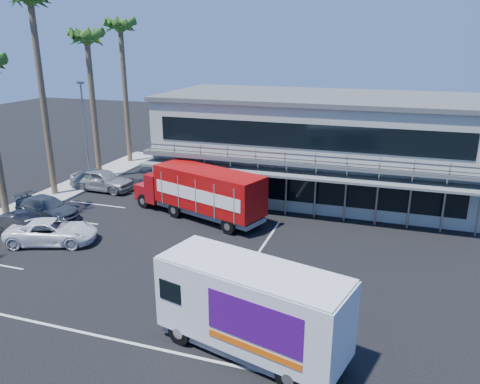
% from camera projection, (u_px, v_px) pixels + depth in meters
% --- Properties ---
extents(ground, '(120.00, 120.00, 0.00)m').
position_uv_depth(ground, '(202.00, 274.00, 23.13)').
color(ground, black).
rests_on(ground, ground).
extents(building, '(22.40, 12.00, 7.30)m').
position_uv_depth(building, '(316.00, 145.00, 34.59)').
color(building, '#A2A89A').
rests_on(building, ground).
extents(curb_strip, '(3.00, 32.00, 0.16)m').
position_uv_depth(curb_strip, '(38.00, 203.00, 33.00)').
color(curb_strip, '#A5A399').
rests_on(curb_strip, ground).
extents(palm_d, '(2.80, 2.80, 14.75)m').
position_uv_depth(palm_d, '(32.00, 12.00, 30.94)').
color(palm_d, brown).
rests_on(palm_d, ground).
extents(palm_e, '(2.80, 2.80, 12.25)m').
position_uv_depth(palm_e, '(87.00, 46.00, 36.00)').
color(palm_e, brown).
rests_on(palm_e, ground).
extents(palm_f, '(2.80, 2.80, 13.25)m').
position_uv_depth(palm_f, '(121.00, 35.00, 40.81)').
color(palm_f, brown).
rests_on(palm_f, ground).
extents(light_pole_far, '(0.50, 0.25, 8.09)m').
position_uv_depth(light_pole_far, '(85.00, 129.00, 35.92)').
color(light_pole_far, gray).
rests_on(light_pole_far, ground).
extents(red_truck, '(9.97, 5.39, 3.29)m').
position_uv_depth(red_truck, '(201.00, 191.00, 29.95)').
color(red_truck, maroon).
rests_on(red_truck, ground).
extents(white_van, '(7.43, 4.10, 3.45)m').
position_uv_depth(white_van, '(251.00, 308.00, 16.83)').
color(white_van, silver).
rests_on(white_van, ground).
extents(parked_car_b, '(4.04, 1.43, 1.33)m').
position_uv_depth(parked_car_b, '(24.00, 225.00, 27.54)').
color(parked_car_b, black).
rests_on(parked_car_b, ground).
extents(parked_car_c, '(5.45, 3.77, 1.38)m').
position_uv_depth(parked_car_c, '(52.00, 231.00, 26.48)').
color(parked_car_c, white).
rests_on(parked_car_c, ground).
extents(parked_car_d, '(5.01, 2.78, 1.37)m').
position_uv_depth(parked_car_d, '(47.00, 208.00, 30.26)').
color(parked_car_d, '#333B44').
rests_on(parked_car_d, ground).
extents(parked_car_e, '(4.99, 2.11, 1.69)m').
position_uv_depth(parked_car_e, '(102.00, 180.00, 35.77)').
color(parked_car_e, gray).
rests_on(parked_car_e, ground).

